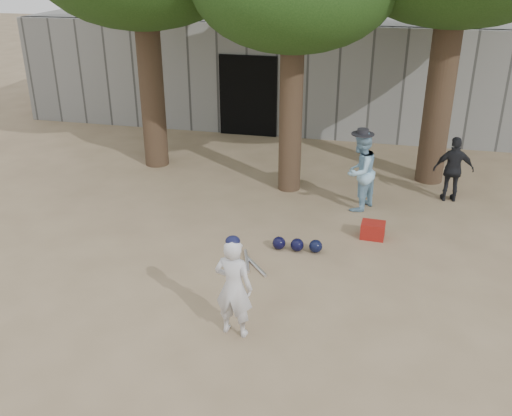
% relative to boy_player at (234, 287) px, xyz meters
% --- Properties ---
extents(ground, '(70.00, 70.00, 0.00)m').
position_rel_boy_player_xyz_m(ground, '(-0.77, 1.04, -0.72)').
color(ground, '#937C5E').
rests_on(ground, ground).
extents(boy_player, '(0.57, 0.41, 1.45)m').
position_rel_boy_player_xyz_m(boy_player, '(0.00, 0.00, 0.00)').
color(boy_player, silver).
rests_on(boy_player, ground).
extents(spectator_blue, '(0.89, 0.96, 1.60)m').
position_rel_boy_player_xyz_m(spectator_blue, '(1.36, 4.50, 0.07)').
color(spectator_blue, '#8BBAD7').
rests_on(spectator_blue, ground).
extents(spectator_dark, '(0.83, 0.41, 1.37)m').
position_rel_boy_player_xyz_m(spectator_dark, '(3.20, 5.36, -0.04)').
color(spectator_dark, black).
rests_on(spectator_dark, ground).
extents(red_bag, '(0.44, 0.34, 0.30)m').
position_rel_boy_player_xyz_m(red_bag, '(1.72, 3.28, -0.57)').
color(red_bag, '#A31B15').
rests_on(red_bag, ground).
extents(back_building, '(16.00, 5.24, 3.00)m').
position_rel_boy_player_xyz_m(back_building, '(-0.77, 11.38, 0.78)').
color(back_building, gray).
rests_on(back_building, ground).
extents(helmet_row, '(0.87, 0.26, 0.23)m').
position_rel_boy_player_xyz_m(helmet_row, '(0.46, 2.49, -0.61)').
color(helmet_row, black).
rests_on(helmet_row, ground).
extents(bat_pile, '(0.57, 0.77, 0.06)m').
position_rel_boy_player_xyz_m(bat_pile, '(-0.20, 1.83, -0.70)').
color(bat_pile, silver).
rests_on(bat_pile, ground).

